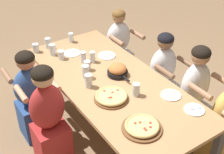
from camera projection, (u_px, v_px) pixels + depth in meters
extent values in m
plane|color=#896B4C|center=(112.00, 133.00, 3.75)|extent=(18.00, 18.00, 0.00)
cube|color=tan|center=(112.00, 82.00, 3.33)|extent=(2.33, 1.03, 0.04)
cube|color=#4C4C51|center=(37.00, 77.00, 4.10)|extent=(0.07, 0.07, 0.72)
cube|color=#4C4C51|center=(96.00, 58.00, 4.52)|extent=(0.07, 0.07, 0.72)
cylinder|color=brown|center=(111.00, 98.00, 3.06)|extent=(0.34, 0.34, 0.02)
torus|color=#DBB26B|center=(111.00, 96.00, 3.04)|extent=(0.32, 0.32, 0.03)
cylinder|color=#E5C675|center=(111.00, 96.00, 3.05)|extent=(0.27, 0.27, 0.03)
cylinder|color=#C6422D|center=(112.00, 92.00, 3.07)|extent=(0.02, 0.02, 0.01)
cylinder|color=#C6422D|center=(104.00, 91.00, 3.10)|extent=(0.02, 0.02, 0.01)
cylinder|color=#C6422D|center=(118.00, 90.00, 3.10)|extent=(0.02, 0.02, 0.01)
cylinder|color=#C6422D|center=(111.00, 97.00, 3.01)|extent=(0.02, 0.02, 0.01)
cylinder|color=#C6422D|center=(109.00, 98.00, 3.00)|extent=(0.02, 0.02, 0.01)
cylinder|color=brown|center=(142.00, 128.00, 2.71)|extent=(0.36, 0.36, 0.02)
torus|color=#DBB26B|center=(142.00, 126.00, 2.69)|extent=(0.30, 0.30, 0.03)
cylinder|color=#E5C675|center=(142.00, 126.00, 2.69)|extent=(0.26, 0.26, 0.03)
cylinder|color=#C6422D|center=(146.00, 130.00, 2.63)|extent=(0.02, 0.02, 0.01)
cylinder|color=#C6422D|center=(145.00, 128.00, 2.65)|extent=(0.02, 0.02, 0.01)
cylinder|color=#C6422D|center=(150.00, 127.00, 2.66)|extent=(0.02, 0.02, 0.01)
cylinder|color=#C6422D|center=(140.00, 122.00, 2.71)|extent=(0.02, 0.02, 0.01)
cylinder|color=#C6422D|center=(135.00, 123.00, 2.70)|extent=(0.02, 0.02, 0.01)
cylinder|color=#C6422D|center=(150.00, 123.00, 2.71)|extent=(0.02, 0.02, 0.01)
cylinder|color=black|center=(118.00, 73.00, 3.40)|extent=(0.22, 0.22, 0.05)
cylinder|color=black|center=(126.00, 79.00, 3.28)|extent=(0.10, 0.02, 0.02)
ellipsoid|color=#C17038|center=(118.00, 69.00, 3.38)|extent=(0.20, 0.20, 0.11)
cylinder|color=white|center=(72.00, 53.00, 3.81)|extent=(0.21, 0.21, 0.01)
cube|color=#B7B7BC|center=(72.00, 52.00, 3.80)|extent=(0.10, 0.12, 0.01)
cylinder|color=white|center=(194.00, 110.00, 2.92)|extent=(0.19, 0.19, 0.01)
cube|color=#B7B7BC|center=(194.00, 109.00, 2.91)|extent=(0.06, 0.13, 0.01)
cylinder|color=white|center=(171.00, 95.00, 3.11)|extent=(0.20, 0.20, 0.01)
cube|color=#B7B7BC|center=(171.00, 94.00, 3.10)|extent=(0.14, 0.03, 0.01)
cylinder|color=white|center=(107.00, 56.00, 3.76)|extent=(0.21, 0.21, 0.01)
cube|color=#B7B7BC|center=(107.00, 55.00, 3.75)|extent=(0.12, 0.11, 0.01)
cylinder|color=silver|center=(36.00, 48.00, 3.82)|extent=(0.08, 0.08, 0.11)
cylinder|color=#1EA8DB|center=(36.00, 49.00, 3.83)|extent=(0.07, 0.07, 0.08)
cylinder|color=black|center=(36.00, 47.00, 3.80)|extent=(0.00, 0.02, 0.14)
cylinder|color=silver|center=(85.00, 72.00, 3.34)|extent=(0.08, 0.08, 0.15)
cylinder|color=black|center=(86.00, 74.00, 3.35)|extent=(0.07, 0.07, 0.08)
cylinder|color=silver|center=(87.00, 66.00, 3.47)|extent=(0.08, 0.08, 0.11)
cylinder|color=silver|center=(87.00, 67.00, 3.49)|extent=(0.07, 0.07, 0.07)
cylinder|color=silver|center=(89.00, 81.00, 3.20)|extent=(0.08, 0.08, 0.15)
cylinder|color=silver|center=(89.00, 83.00, 3.21)|extent=(0.07, 0.07, 0.10)
cylinder|color=silver|center=(71.00, 38.00, 4.04)|extent=(0.07, 0.07, 0.12)
cylinder|color=black|center=(71.00, 39.00, 4.04)|extent=(0.06, 0.06, 0.09)
cylinder|color=silver|center=(61.00, 55.00, 3.68)|extent=(0.08, 0.08, 0.11)
cylinder|color=silver|center=(61.00, 57.00, 3.69)|extent=(0.07, 0.07, 0.06)
cylinder|color=silver|center=(83.00, 57.00, 3.61)|extent=(0.07, 0.07, 0.13)
cylinder|color=silver|center=(48.00, 43.00, 3.89)|extent=(0.07, 0.07, 0.14)
cylinder|color=black|center=(48.00, 44.00, 3.90)|extent=(0.06, 0.06, 0.11)
cylinder|color=silver|center=(53.00, 50.00, 3.75)|extent=(0.08, 0.08, 0.14)
cylinder|color=silver|center=(136.00, 90.00, 3.08)|extent=(0.07, 0.07, 0.14)
cylinder|color=black|center=(136.00, 92.00, 3.10)|extent=(0.06, 0.06, 0.07)
cylinder|color=silver|center=(92.00, 57.00, 3.61)|extent=(0.07, 0.07, 0.13)
cylinder|color=silver|center=(92.00, 58.00, 3.62)|extent=(0.06, 0.06, 0.09)
cube|color=silver|center=(118.00, 65.00, 4.61)|extent=(0.32, 0.34, 0.45)
ellipsoid|color=silver|center=(119.00, 38.00, 4.35)|extent=(0.24, 0.36, 0.47)
sphere|color=#9E7051|center=(119.00, 16.00, 4.17)|extent=(0.18, 0.18, 0.18)
ellipsoid|color=brown|center=(119.00, 14.00, 4.16)|extent=(0.18, 0.18, 0.12)
cylinder|color=#9E7051|center=(138.00, 34.00, 4.24)|extent=(0.28, 0.06, 0.06)
cylinder|color=#9E7051|center=(117.00, 41.00, 4.08)|extent=(0.28, 0.06, 0.06)
cube|color=silver|center=(189.00, 120.00, 3.61)|extent=(0.32, 0.34, 0.45)
ellipsoid|color=silver|center=(195.00, 85.00, 3.33)|extent=(0.24, 0.36, 0.54)
sphere|color=#9E7051|center=(201.00, 56.00, 3.13)|extent=(0.20, 0.20, 0.20)
ellipsoid|color=black|center=(201.00, 53.00, 3.11)|extent=(0.20, 0.20, 0.14)
cylinder|color=#9E7051|center=(224.00, 80.00, 3.21)|extent=(0.28, 0.06, 0.06)
cylinder|color=#9E7051|center=(200.00, 91.00, 3.05)|extent=(0.28, 0.06, 0.06)
cube|color=#2D5193|center=(36.00, 118.00, 3.64)|extent=(0.32, 0.34, 0.45)
ellipsoid|color=#2D5193|center=(30.00, 86.00, 3.38)|extent=(0.24, 0.36, 0.46)
sphere|color=#9E7051|center=(25.00, 61.00, 3.20)|extent=(0.20, 0.20, 0.20)
ellipsoid|color=black|center=(25.00, 58.00, 3.18)|extent=(0.20, 0.20, 0.14)
cylinder|color=#9E7051|center=(7.00, 76.00, 3.40)|extent=(0.28, 0.06, 0.06)
cylinder|color=#9E7051|center=(36.00, 67.00, 3.55)|extent=(0.28, 0.06, 0.06)
cube|color=silver|center=(160.00, 97.00, 3.97)|extent=(0.32, 0.34, 0.45)
ellipsoid|color=silver|center=(163.00, 66.00, 3.71)|extent=(0.24, 0.36, 0.49)
sphere|color=brown|center=(166.00, 41.00, 3.52)|extent=(0.19, 0.19, 0.19)
ellipsoid|color=black|center=(166.00, 39.00, 3.50)|extent=(0.19, 0.19, 0.13)
cylinder|color=brown|center=(187.00, 63.00, 3.59)|extent=(0.28, 0.06, 0.06)
cylinder|color=brown|center=(164.00, 72.00, 3.43)|extent=(0.28, 0.06, 0.06)
cube|color=#B22D2D|center=(52.00, 142.00, 3.32)|extent=(0.32, 0.34, 0.45)
ellipsoid|color=#B22D2D|center=(47.00, 107.00, 3.05)|extent=(0.24, 0.36, 0.51)
sphere|color=tan|center=(43.00, 77.00, 2.85)|extent=(0.21, 0.21, 0.21)
ellipsoid|color=black|center=(42.00, 73.00, 2.83)|extent=(0.21, 0.21, 0.15)
cylinder|color=tan|center=(21.00, 94.00, 3.05)|extent=(0.28, 0.06, 0.06)
cylinder|color=tan|center=(53.00, 83.00, 3.21)|extent=(0.28, 0.06, 0.06)
cube|color=gold|center=(219.00, 143.00, 3.31)|extent=(0.32, 0.34, 0.45)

